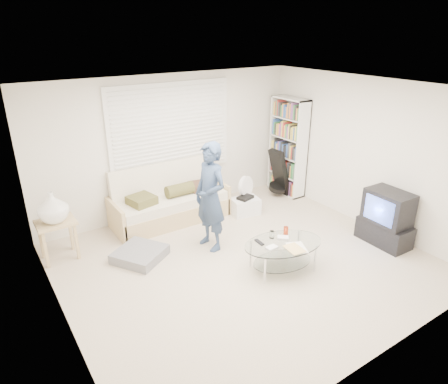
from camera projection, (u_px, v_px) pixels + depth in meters
ground at (244, 262)px, 5.90m from camera, size 5.00×5.00×0.00m
room_shell at (226, 148)px, 5.64m from camera, size 5.02×4.52×2.51m
window_blinds at (172, 129)px, 6.99m from camera, size 2.32×0.08×1.62m
futon_sofa at (170, 203)px, 7.07m from camera, size 2.05×0.83×1.00m
grey_floor_pillow at (140, 254)px, 5.96m from camera, size 0.90×0.90×0.15m
side_table at (53, 210)px, 5.70m from camera, size 0.54×0.43×1.07m
bookshelf at (288, 147)px, 8.02m from camera, size 0.31×0.82×1.96m
guitar_case at (279, 176)px, 8.05m from camera, size 0.40×0.36×0.96m
floor_fan at (245, 190)px, 7.50m from camera, size 0.41×0.27×0.66m
storage_bin at (245, 206)px, 7.36m from camera, size 0.56×0.43×0.35m
tv_unit at (386, 219)px, 6.27m from camera, size 0.47×0.83×0.89m
coffee_table at (283, 248)px, 5.60m from camera, size 1.27×0.95×0.55m
standing_person at (210, 197)px, 6.00m from camera, size 0.47×0.66×1.70m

